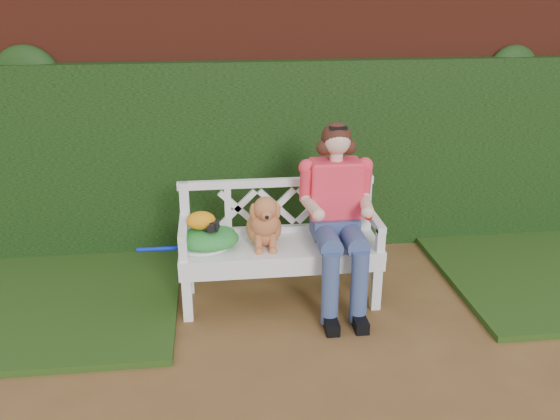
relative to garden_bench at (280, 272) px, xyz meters
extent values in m
plane|color=brown|center=(0.31, -0.67, -0.24)|extent=(60.00, 60.00, 0.00)
cube|color=#5C2114|center=(0.31, 1.23, 0.86)|extent=(10.00, 0.30, 2.20)
cube|color=#284B19|center=(0.31, 1.01, 0.61)|extent=(10.00, 0.18, 1.70)
cube|color=#1F3913|center=(-2.09, 0.23, -0.21)|extent=(2.60, 2.00, 0.05)
cube|color=black|center=(-0.51, -0.04, 0.43)|extent=(0.12, 0.10, 0.07)
ellipsoid|color=orange|center=(-0.58, -0.01, 0.46)|extent=(0.23, 0.18, 0.13)
camera|label=1|loc=(-0.48, -4.02, 2.08)|focal=38.00mm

